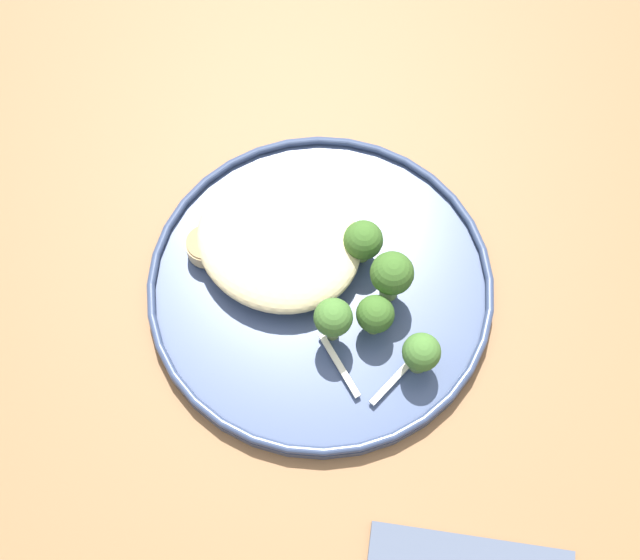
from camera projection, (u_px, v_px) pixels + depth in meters
ground at (337, 478)px, 1.36m from camera, size 6.00×6.00×0.00m
wooden_dining_table at (350, 341)px, 0.76m from camera, size 1.40×1.00×0.74m
dinner_plate at (320, 286)px, 0.69m from camera, size 0.29×0.29×0.02m
noodle_bed at (278, 241)px, 0.68m from camera, size 0.14×0.13×0.04m
seared_scallop_large_seared at (299, 259)px, 0.68m from camera, size 0.03×0.03×0.01m
seared_scallop_tiny_bay at (206, 246)px, 0.69m from camera, size 0.03×0.03×0.02m
seared_scallop_on_noodles at (258, 253)px, 0.68m from camera, size 0.02×0.02×0.02m
seared_scallop_rear_pale at (335, 251)px, 0.69m from camera, size 0.03×0.03×0.02m
broccoli_floret_beside_noodles at (330, 316)px, 0.63m from camera, size 0.03×0.03×0.05m
broccoli_floret_left_leaning at (392, 275)px, 0.65m from camera, size 0.04×0.04×0.06m
broccoli_floret_front_edge at (375, 315)px, 0.65m from camera, size 0.03×0.03×0.04m
broccoli_floret_split_head at (363, 241)px, 0.67m from camera, size 0.03×0.03×0.05m
broccoli_floret_center_pile at (421, 353)px, 0.63m from camera, size 0.03×0.03×0.04m
onion_sliver_curled_piece at (391, 383)px, 0.64m from camera, size 0.01×0.05×0.00m
onion_sliver_pale_crescent at (339, 365)px, 0.65m from camera, size 0.05×0.03×0.00m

